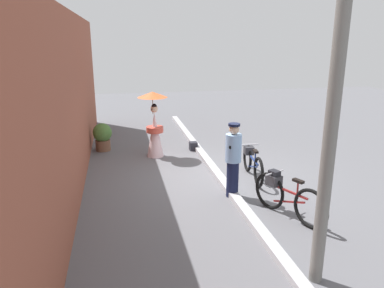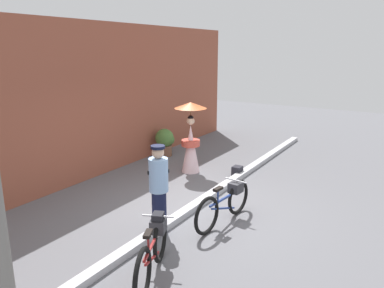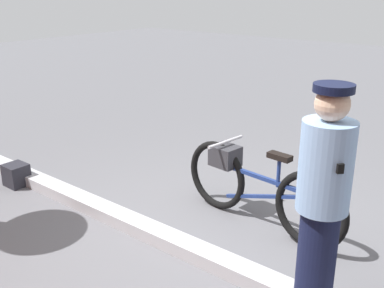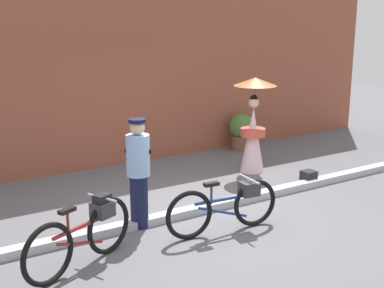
% 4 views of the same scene
% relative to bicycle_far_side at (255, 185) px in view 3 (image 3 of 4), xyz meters
% --- Properties ---
extents(ground_plane, '(30.00, 30.00, 0.00)m').
position_rel_bicycle_far_side_xyz_m(ground_plane, '(0.15, 0.81, -0.40)').
color(ground_plane, slate).
extents(sidewalk_curb, '(14.00, 0.20, 0.12)m').
position_rel_bicycle_far_side_xyz_m(sidewalk_curb, '(0.15, 0.81, -0.34)').
color(sidewalk_curb, '#B2B2B7').
rests_on(sidewalk_curb, ground_plane).
extents(bicycle_far_side, '(1.78, 0.48, 0.78)m').
position_rel_bicycle_far_side_xyz_m(bicycle_far_side, '(0.00, 0.00, 0.00)').
color(bicycle_far_side, black).
rests_on(bicycle_far_side, ground_plane).
extents(person_officer, '(0.34, 0.34, 1.62)m').
position_rel_bicycle_far_side_xyz_m(person_officer, '(-0.98, 0.82, 0.46)').
color(person_officer, '#141938').
rests_on(person_officer, ground_plane).
extents(backpack_on_pavement, '(0.25, 0.23, 0.25)m').
position_rel_bicycle_far_side_xyz_m(backpack_on_pavement, '(2.56, 0.94, -0.26)').
color(backpack_on_pavement, '#26262D').
rests_on(backpack_on_pavement, ground_plane).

